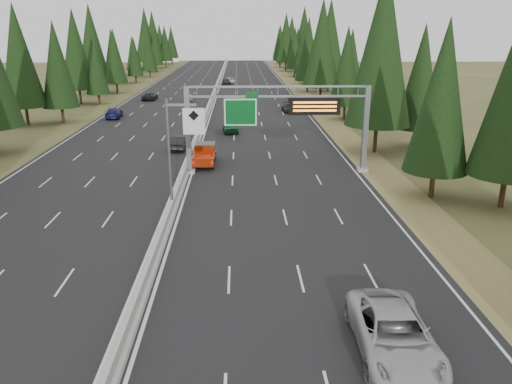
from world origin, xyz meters
TOP-DOWN VIEW (x-y plane):
  - road at (0.00, 80.00)m, footprint 32.00×260.00m
  - shoulder_right at (17.80, 80.00)m, footprint 3.60×260.00m
  - shoulder_left at (-17.80, 80.00)m, footprint 3.60×260.00m
  - median_barrier at (0.00, 80.00)m, footprint 0.70×260.00m
  - sign_gantry at (8.92, 34.88)m, footprint 16.75×0.98m
  - hov_sign_pole at (0.58, 24.97)m, footprint 2.80×0.50m
  - tree_row_right at (21.96, 77.28)m, footprint 11.63×239.27m
  - tree_row_left at (-22.27, 67.42)m, footprint 12.24×238.46m
  - silver_minivan at (10.94, 8.00)m, footprint 3.14×6.51m
  - red_pickup at (1.50, 38.63)m, footprint 2.01×5.64m
  - car_ahead_green at (3.76, 53.97)m, footprint 2.19×4.62m
  - car_ahead_dkred at (14.50, 78.72)m, footprint 1.64×4.68m
  - car_ahead_dkgrey at (12.71, 69.81)m, footprint 1.95×4.53m
  - car_ahead_white at (2.75, 114.38)m, footprint 2.61×5.16m
  - car_ahead_far at (2.06, 111.04)m, footprint 2.27×4.82m
  - car_onc_near at (-1.58, 44.65)m, footprint 1.99×4.64m
  - car_onc_blue at (-13.57, 65.27)m, footprint 2.50×5.30m
  - car_onc_white at (-4.34, 83.74)m, footprint 1.75×3.94m
  - car_onc_far at (-11.63, 85.20)m, footprint 2.41×5.13m

SIDE VIEW (x-z plane):
  - shoulder_right at x=17.80m, z-range 0.00..0.06m
  - shoulder_left at x=-17.80m, z-range 0.00..0.06m
  - road at x=0.00m, z-range 0.00..0.08m
  - median_barrier at x=0.00m, z-range -0.01..0.84m
  - car_ahead_dkgrey at x=12.71m, z-range 0.08..1.38m
  - car_onc_white at x=-4.34m, z-range 0.08..1.40m
  - car_ahead_white at x=2.75m, z-range 0.08..1.48m
  - car_onc_far at x=-11.63m, z-range 0.08..1.50m
  - car_onc_near at x=-1.58m, z-range 0.08..1.57m
  - car_onc_blue at x=-13.57m, z-range 0.08..1.57m
  - car_ahead_green at x=3.76m, z-range 0.08..1.61m
  - car_ahead_dkred at x=14.50m, z-range 0.08..1.62m
  - car_ahead_far at x=2.06m, z-range 0.08..1.67m
  - silver_minivan at x=10.94m, z-range 0.08..1.87m
  - red_pickup at x=1.50m, z-range 0.18..2.02m
  - hov_sign_pole at x=0.58m, z-range 0.72..8.72m
  - sign_gantry at x=8.92m, z-range 1.37..9.17m
  - tree_row_right at x=21.96m, z-range -0.27..18.50m
  - tree_row_left at x=-22.27m, z-range -0.11..18.85m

